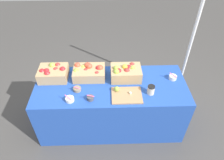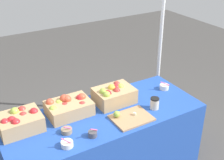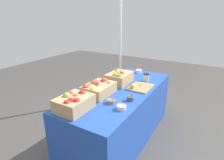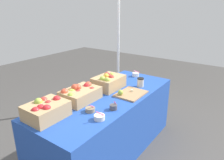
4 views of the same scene
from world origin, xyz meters
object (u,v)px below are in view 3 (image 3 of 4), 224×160
(sample_bowl_mid, at_px, (111,101))
(sample_bowl_extra, at_px, (130,98))
(cutting_board_front, at_px, (140,87))
(sample_bowl_far, at_px, (139,71))
(apple_crate_middle, at_px, (98,88))
(apple_crate_left, at_px, (74,103))
(apple_crate_right, at_px, (119,77))
(tent_pole, at_px, (120,49))
(coffee_cup, at_px, (146,77))
(sample_bowl_near, at_px, (121,107))

(sample_bowl_mid, xyz_separation_m, sample_bowl_extra, (0.17, -0.16, 0.01))
(cutting_board_front, distance_m, sample_bowl_far, 0.69)
(apple_crate_middle, xyz_separation_m, sample_bowl_mid, (-0.13, -0.26, -0.06))
(sample_bowl_far, relative_size, sample_bowl_extra, 0.97)
(apple_crate_left, xyz_separation_m, sample_bowl_mid, (0.32, -0.25, -0.06))
(apple_crate_right, bearing_deg, sample_bowl_far, -4.06)
(cutting_board_front, xyz_separation_m, tent_pole, (1.00, 0.84, 0.27))
(apple_crate_middle, height_order, sample_bowl_extra, apple_crate_middle)
(sample_bowl_extra, relative_size, coffee_cup, 0.94)
(sample_bowl_mid, bearing_deg, cutting_board_front, -9.82)
(apple_crate_right, distance_m, sample_bowl_mid, 0.64)
(apple_crate_right, height_order, coffee_cup, apple_crate_right)
(sample_bowl_mid, height_order, tent_pole, tent_pole)
(sample_bowl_near, distance_m, tent_pole, 1.90)
(cutting_board_front, distance_m, sample_bowl_mid, 0.58)
(sample_bowl_mid, bearing_deg, apple_crate_middle, 63.22)
(coffee_cup, bearing_deg, apple_crate_left, 164.90)
(apple_crate_left, relative_size, apple_crate_middle, 0.89)
(sample_bowl_far, distance_m, coffee_cup, 0.42)
(sample_bowl_mid, xyz_separation_m, tent_pole, (1.58, 0.74, 0.27))
(apple_crate_right, xyz_separation_m, sample_bowl_mid, (-0.60, -0.22, -0.07))
(apple_crate_left, distance_m, sample_bowl_far, 1.53)
(coffee_cup, xyz_separation_m, tent_pole, (0.70, 0.81, 0.23))
(sample_bowl_near, height_order, sample_bowl_far, same)
(tent_pole, bearing_deg, apple_crate_middle, -161.71)
(sample_bowl_near, xyz_separation_m, sample_bowl_far, (1.27, 0.35, 0.00))
(cutting_board_front, relative_size, sample_bowl_extra, 3.29)
(sample_bowl_near, height_order, coffee_cup, coffee_cup)
(sample_bowl_mid, distance_m, tent_pole, 1.76)
(apple_crate_left, bearing_deg, sample_bowl_extra, -39.60)
(cutting_board_front, relative_size, coffee_cup, 3.10)
(tent_pole, bearing_deg, sample_bowl_far, -123.68)
(cutting_board_front, height_order, sample_bowl_far, sample_bowl_far)
(cutting_board_front, height_order, coffee_cup, coffee_cup)
(apple_crate_left, height_order, sample_bowl_near, apple_crate_left)
(sample_bowl_far, bearing_deg, apple_crate_middle, 175.72)
(cutting_board_front, bearing_deg, sample_bowl_mid, 170.18)
(sample_bowl_far, bearing_deg, coffee_cup, -142.36)
(sample_bowl_mid, height_order, coffee_cup, coffee_cup)
(apple_crate_right, relative_size, coffee_cup, 3.32)
(apple_crate_left, distance_m, apple_crate_right, 0.92)
(sample_bowl_mid, bearing_deg, sample_bowl_near, -111.99)
(sample_bowl_near, bearing_deg, apple_crate_middle, 65.06)
(cutting_board_front, xyz_separation_m, sample_bowl_mid, (-0.58, 0.10, 0.01))
(apple_crate_middle, distance_m, apple_crate_right, 0.47)
(sample_bowl_mid, relative_size, sample_bowl_extra, 0.87)
(apple_crate_middle, relative_size, apple_crate_right, 1.05)
(sample_bowl_mid, height_order, sample_bowl_far, sample_bowl_far)
(apple_crate_left, bearing_deg, sample_bowl_mid, -37.53)
(apple_crate_middle, distance_m, sample_bowl_near, 0.47)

